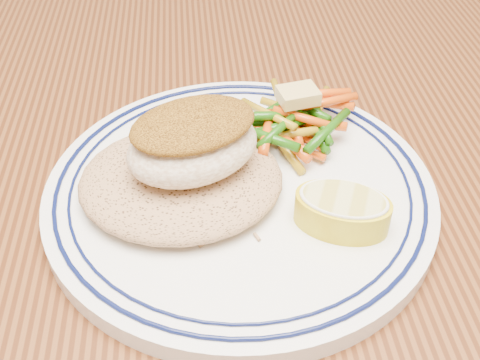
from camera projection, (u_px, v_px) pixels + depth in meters
name	position (u px, v px, depth m)	size (l,w,h in m)	color
dining_table	(228.00, 300.00, 0.50)	(1.50, 0.90, 0.75)	#44200D
plate	(240.00, 191.00, 0.44)	(0.28, 0.28, 0.02)	white
rice_pilaf	(181.00, 176.00, 0.42)	(0.14, 0.13, 0.03)	#A77C53
fish_fillet	(193.00, 142.00, 0.40)	(0.11, 0.10, 0.05)	#FBEAD0
vegetable_pile	(293.00, 121.00, 0.47)	(0.11, 0.11, 0.03)	#D94B0A
butter_pat	(298.00, 95.00, 0.46)	(0.03, 0.02, 0.01)	#D4B867
lemon_wedge	(342.00, 209.00, 0.40)	(0.08, 0.08, 0.02)	yellow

